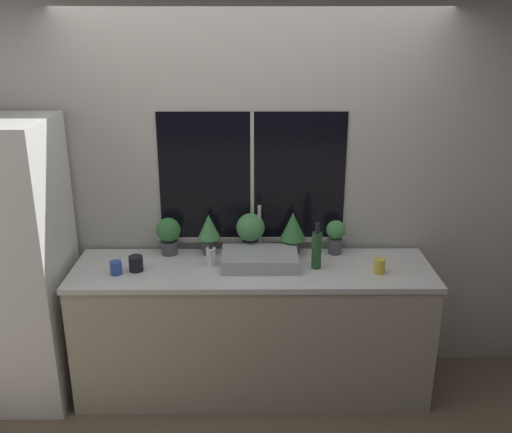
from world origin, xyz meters
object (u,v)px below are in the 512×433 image
potted_plant_center (251,230)px  mug_yellow (380,266)px  potted_plant_far_right (335,234)px  mug_black (136,264)px  potted_plant_far_left (169,234)px  soap_bottle (211,256)px  potted_plant_left (209,230)px  refrigerator (13,265)px  potted_plant_right (293,229)px  sink (260,259)px  bottle_tall (317,249)px  mug_blue (116,268)px

potted_plant_center → mug_yellow: 0.88m
potted_plant_far_right → mug_black: size_ratio=2.42×
potted_plant_far_left → soap_bottle: (0.30, -0.20, -0.08)m
potted_plant_center → potted_plant_left: bearing=-180.0°
potted_plant_left → refrigerator: bearing=-168.5°
soap_bottle → potted_plant_far_left: bearing=146.3°
potted_plant_far_left → potted_plant_right: (0.84, 0.00, 0.03)m
potted_plant_center → potted_plant_far_right: (0.58, 0.00, -0.03)m
potted_plant_center → soap_bottle: potted_plant_center is taller
potted_plant_far_left → refrigerator: bearing=-165.4°
sink → soap_bottle: sink is taller
refrigerator → potted_plant_right: refrigerator is taller
refrigerator → soap_bottle: (1.26, 0.05, 0.04)m
potted_plant_right → mug_black: 1.06m
sink → bottle_tall: 0.38m
mug_blue → mug_black: mug_black is taller
potted_plant_far_right → soap_bottle: size_ratio=1.53×
potted_plant_far_left → potted_plant_center: 0.55m
potted_plant_left → potted_plant_far_right: size_ratio=1.19×
bottle_tall → mug_blue: (-1.27, -0.09, -0.09)m
soap_bottle → potted_plant_right: bearing=20.1°
potted_plant_far_right → potted_plant_center: bearing=180.0°
sink → mug_black: sink is taller
potted_plant_far_right → mug_yellow: (0.24, -0.32, -0.09)m
soap_bottle → mug_black: soap_bottle is taller
refrigerator → mug_black: 0.79m
potted_plant_right → potted_plant_far_right: bearing=0.0°
potted_plant_center → bottle_tall: bearing=-29.3°
bottle_tall → soap_bottle: bearing=176.7°
refrigerator → mug_blue: size_ratio=21.87×
refrigerator → sink: 1.58m
potted_plant_left → potted_plant_right: 0.57m
potted_plant_right → mug_yellow: potted_plant_right is taller
refrigerator → mug_yellow: refrigerator is taller
potted_plant_left → bottle_tall: 0.74m
potted_plant_far_left → potted_plant_far_right: size_ratio=1.08×
mug_blue → mug_yellow: mug_yellow is taller
refrigerator → potted_plant_center: size_ratio=6.53×
potted_plant_far_left → mug_black: (-0.18, -0.27, -0.10)m
mug_blue → sink: bearing=8.1°
sink → potted_plant_right: size_ratio=1.67×
bottle_tall → mug_yellow: size_ratio=3.29×
potted_plant_far_left → mug_blue: potted_plant_far_left is taller
refrigerator → mug_blue: 0.68m
sink → potted_plant_far_right: (0.52, 0.20, 0.09)m
potted_plant_far_right → bottle_tall: bearing=-122.8°
soap_bottle → mug_blue: 0.60m
sink → potted_plant_left: (-0.34, 0.20, 0.12)m
sink → mug_blue: 0.91m
potted_plant_left → mug_blue: 0.66m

